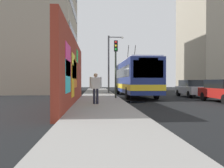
{
  "coord_description": "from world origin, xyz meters",
  "views": [
    {
      "loc": [
        -19.23,
        1.97,
        1.46
      ],
      "look_at": [
        0.76,
        0.54,
        1.23
      ],
      "focal_mm": 38.13,
      "sensor_mm": 36.0,
      "label": 1
    }
  ],
  "objects": [
    {
      "name": "curbside_puddle",
      "position": [
        -2.65,
        -0.6,
        0.0
      ],
      "size": [
        2.0,
        2.0,
        0.0
      ],
      "primitive_type": "cylinder",
      "color": "black",
      "rests_on": "ground_plane"
    },
    {
      "name": "building_far_left",
      "position": [
        12.25,
        9.2,
        10.48
      ],
      "size": [
        12.72,
        8.91,
        20.97
      ],
      "color": "#9E937F",
      "rests_on": "ground_plane"
    },
    {
      "name": "sidewalk_slab",
      "position": [
        0.0,
        1.6,
        0.07
      ],
      "size": [
        48.0,
        3.2,
        0.15
      ],
      "primitive_type": "cube",
      "color": "gray",
      "rests_on": "ground_plane"
    },
    {
      "name": "street_lamp",
      "position": [
        7.24,
        0.25,
        3.83
      ],
      "size": [
        0.44,
        1.77,
        6.39
      ],
      "color": "#4C4C51",
      "rests_on": "sidewalk_slab"
    },
    {
      "name": "graffiti_wall",
      "position": [
        -4.38,
        3.35,
        2.05
      ],
      "size": [
        13.31,
        0.32,
        4.1
      ],
      "color": "maroon",
      "rests_on": "ground_plane"
    },
    {
      "name": "traffic_light",
      "position": [
        -0.72,
        0.35,
        3.16
      ],
      "size": [
        0.49,
        0.28,
        4.51
      ],
      "color": "#2D382D",
      "rests_on": "sidewalk_slab"
    },
    {
      "name": "pedestrian_near_wall",
      "position": [
        -5.48,
        1.93,
        1.21
      ],
      "size": [
        0.24,
        0.7,
        1.78
      ],
      "color": "#1E1E2D",
      "rests_on": "sidewalk_slab"
    },
    {
      "name": "building_far_right",
      "position": [
        16.99,
        -17.0,
        9.34
      ],
      "size": [
        11.71,
        8.8,
        18.68
      ],
      "color": "#9E937F",
      "rests_on": "ground_plane"
    },
    {
      "name": "parked_car_silver",
      "position": [
        2.26,
        -7.0,
        0.83
      ],
      "size": [
        4.11,
        1.8,
        1.58
      ],
      "color": "#B7B7BC",
      "rests_on": "ground_plane"
    },
    {
      "name": "city_bus",
      "position": [
        3.55,
        -1.8,
        1.87
      ],
      "size": [
        12.44,
        2.6,
        5.14
      ],
      "color": "navy",
      "rests_on": "ground_plane"
    },
    {
      "name": "parked_car_red",
      "position": [
        -3.29,
        -7.0,
        0.83
      ],
      "size": [
        4.56,
        1.78,
        1.58
      ],
      "color": "#B21E19",
      "rests_on": "ground_plane"
    },
    {
      "name": "ground_plane",
      "position": [
        0.0,
        0.0,
        0.0
      ],
      "size": [
        80.0,
        80.0,
        0.0
      ],
      "primitive_type": "plane",
      "color": "black"
    }
  ]
}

